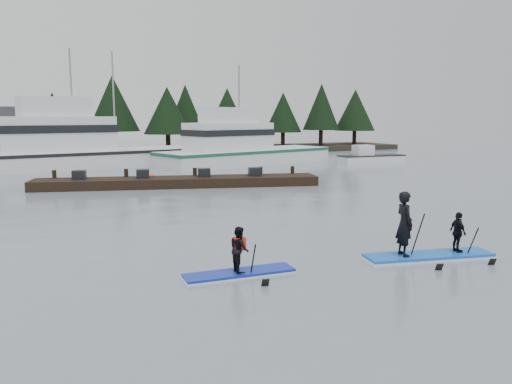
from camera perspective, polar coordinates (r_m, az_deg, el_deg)
name	(u,v)px	position (r m, az deg, el deg)	size (l,w,h in m)	color
ground	(346,258)	(14.60, 10.21, -7.44)	(160.00, 160.00, 0.00)	gray
far_shore	(108,153)	(54.14, -16.57, 4.27)	(70.00, 8.00, 0.60)	#2D281E
treeline	(108,156)	(54.16, -16.56, 3.95)	(60.00, 4.00, 8.00)	black
fishing_boat_large	(79,157)	(42.54, -19.53, 3.74)	(19.21, 8.08, 10.40)	white
fishing_boat_medium	(242,156)	(43.01, -1.57, 4.11)	(16.62, 8.56, 9.31)	white
skiff	(371,159)	(45.21, 13.06, 3.69)	(5.98, 1.80, 0.70)	white
floating_dock	(178,182)	(29.31, -8.86, 1.14)	(16.24, 2.17, 0.54)	black
buoy_c	(264,163)	(43.86, 0.92, 3.31)	(0.50, 0.50, 0.50)	#FF480C
buoy_b	(151,180)	(32.77, -11.87, 1.36)	(0.53, 0.53, 0.53)	#FF480C
paddleboard_solo	(239,259)	(12.74, -1.91, -7.65)	(2.90, 1.11, 1.78)	#1229AB
paddleboard_duo	(424,237)	(14.95, 18.62, -4.90)	(3.83, 1.73, 2.44)	blue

